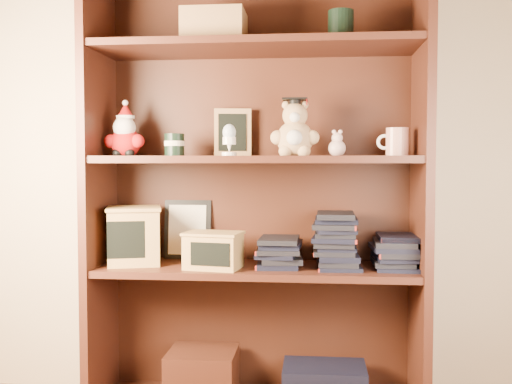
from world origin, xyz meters
The scene contains 16 objects.
bookcase centered at (0.07, 1.36, 0.78)m, with size 1.20×0.35×1.60m.
shelf_lower centered at (0.07, 1.30, 0.54)m, with size 1.14×0.33×0.02m.
shelf_upper centered at (0.07, 1.30, 0.94)m, with size 1.14×0.33×0.02m.
santa_plush centered at (-0.41, 1.30, 1.03)m, with size 0.15×0.11×0.21m.
teachers_tin centered at (-0.23, 1.30, 0.99)m, with size 0.07×0.07×0.08m.
chalkboard_plaque centered at (-0.03, 1.42, 1.04)m, with size 0.14×0.09×0.18m.
egg_cup centered at (-0.02, 1.23, 1.01)m, with size 0.05×0.05×0.11m.
grad_teddy_bear centered at (0.21, 1.30, 1.03)m, with size 0.17×0.15×0.21m.
pink_figurine centered at (0.36, 1.30, 0.99)m, with size 0.06×0.06×0.10m.
teacher_mug centered at (0.57, 1.30, 1.00)m, with size 0.11×0.08×0.10m.
certificate_frame centered at (-0.21, 1.44, 0.66)m, with size 0.18×0.05×0.23m.
treats_box centered at (-0.39, 1.30, 0.66)m, with size 0.24×0.24×0.21m.
pencils_box centered at (-0.08, 1.24, 0.62)m, with size 0.22×0.17×0.13m.
book_stack_left centered at (0.16, 1.30, 0.60)m, with size 0.14×0.20×0.10m.
book_stack_mid centered at (0.36, 1.30, 0.65)m, with size 0.14×0.20×0.19m.
book_stack_right centered at (0.56, 1.30, 0.61)m, with size 0.14×0.20×0.11m.
Camera 1 is at (0.28, -0.85, 0.93)m, focal length 42.00 mm.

